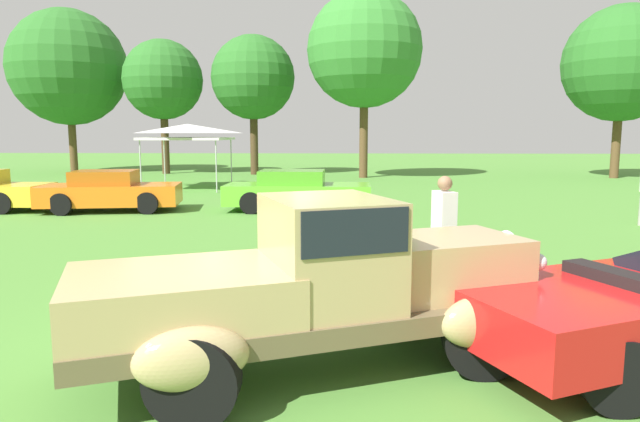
% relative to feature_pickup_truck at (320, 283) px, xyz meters
% --- Properties ---
extents(ground_plane, '(120.00, 120.00, 0.00)m').
position_rel_feature_pickup_truck_xyz_m(ground_plane, '(-0.55, 0.49, -0.87)').
color(ground_plane, '#4C8433').
extents(feature_pickup_truck, '(4.74, 3.03, 1.70)m').
position_rel_feature_pickup_truck_xyz_m(feature_pickup_truck, '(0.00, 0.00, 0.00)').
color(feature_pickup_truck, brown).
rests_on(feature_pickup_truck, ground_plane).
extents(show_car_orange, '(4.19, 2.28, 1.22)m').
position_rel_feature_pickup_truck_xyz_m(show_car_orange, '(-6.70, 11.02, -0.27)').
color(show_car_orange, orange).
rests_on(show_car_orange, ground_plane).
extents(show_car_lime, '(4.36, 1.79, 1.22)m').
position_rel_feature_pickup_truck_xyz_m(show_car_lime, '(-1.13, 11.36, -0.27)').
color(show_car_lime, '#60C62D').
rests_on(show_car_lime, ground_plane).
extents(spectator_between_cars, '(0.33, 0.45, 1.69)m').
position_rel_feature_pickup_truck_xyz_m(spectator_between_cars, '(1.74, 3.02, 0.04)').
color(spectator_between_cars, '#283351').
rests_on(spectator_between_cars, ground_plane).
extents(canopy_tent_left_field, '(3.35, 3.35, 2.71)m').
position_rel_feature_pickup_truck_xyz_m(canopy_tent_left_field, '(-6.21, 17.98, 1.55)').
color(canopy_tent_left_field, '#B7B7BC').
rests_on(canopy_tent_left_field, ground_plane).
extents(treeline_far_left, '(6.75, 6.75, 9.55)m').
position_rel_feature_pickup_truck_xyz_m(treeline_far_left, '(-15.93, 27.85, 5.29)').
color(treeline_far_left, brown).
rests_on(treeline_far_left, ground_plane).
extents(treeline_mid_left, '(4.50, 4.50, 7.60)m').
position_rel_feature_pickup_truck_xyz_m(treeline_mid_left, '(-9.97, 26.78, 4.45)').
color(treeline_mid_left, '#47331E').
rests_on(treeline_mid_left, ground_plane).
extents(treeline_center, '(4.66, 4.66, 7.74)m').
position_rel_feature_pickup_truck_xyz_m(treeline_center, '(-4.73, 26.34, 4.52)').
color(treeline_center, '#47331E').
rests_on(treeline_center, ground_plane).
extents(treeline_mid_right, '(5.93, 5.93, 9.55)m').
position_rel_feature_pickup_truck_xyz_m(treeline_mid_right, '(1.38, 24.24, 5.69)').
color(treeline_mid_right, brown).
rests_on(treeline_mid_right, ground_plane).
extents(treeline_far_right, '(5.87, 5.87, 8.78)m').
position_rel_feature_pickup_truck_xyz_m(treeline_far_right, '(14.50, 24.44, 4.96)').
color(treeline_far_right, brown).
rests_on(treeline_far_right, ground_plane).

